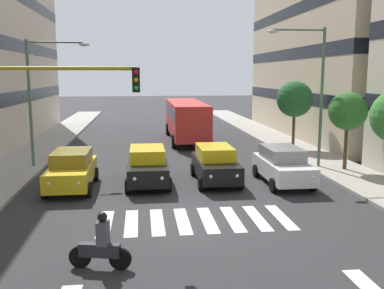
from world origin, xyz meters
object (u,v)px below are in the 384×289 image
car_0 (283,165)px  car_2 (147,166)px  car_1 (215,164)px  street_tree_1 (348,112)px  street_tree_2 (295,99)px  motorcycle_with_rider (101,246)px  street_lamp_left (313,83)px  street_lamp_right (40,88)px  bus_behind_traffic (186,117)px  traffic_light_gantry (27,120)px  car_3 (72,169)px

car_0 → car_2: same height
car_1 → street_tree_1: 7.68m
street_tree_2 → motorcycle_with_rider: bearing=56.3°
street_lamp_left → street_lamp_right: bearing=-7.5°
car_0 → bus_behind_traffic: bearing=-77.6°
bus_behind_traffic → street_tree_1: bearing=120.7°
car_1 → car_2: same height
car_0 → car_2: bearing=-5.7°
traffic_light_gantry → street_tree_2: (-13.77, -14.54, -0.29)m
car_0 → street_lamp_left: bearing=-130.9°
car_1 → car_2: (3.24, 0.04, 0.00)m
street_lamp_right → street_tree_2: 16.18m
traffic_light_gantry → car_2: bearing=-120.3°
bus_behind_traffic → motorcycle_with_rider: bus_behind_traffic is taller
traffic_light_gantry → car_3: bearing=-93.1°
car_2 → car_3: (3.40, 0.45, 0.00)m
street_tree_2 → street_lamp_left: bearing=78.7°
motorcycle_with_rider → car_3: bearing=-76.6°
street_lamp_right → motorcycle_with_rider: bearing=107.9°
bus_behind_traffic → street_tree_2: 8.79m
street_tree_1 → street_lamp_right: bearing=-9.9°
car_0 → street_tree_1: 5.11m
street_lamp_left → street_tree_1: street_lamp_left is taller
car_1 → traffic_light_gantry: bearing=42.6°
street_lamp_left → street_lamp_right: size_ratio=1.09×
car_3 → street_tree_2: size_ratio=0.98×
bus_behind_traffic → street_tree_2: street_tree_2 is taller
car_0 → street_lamp_right: 13.36m
car_2 → street_tree_2: size_ratio=0.98×
car_2 → traffic_light_gantry: 7.90m
car_0 → car_1: size_ratio=1.00×
motorcycle_with_rider → street_tree_2: bearing=-123.7°
car_2 → street_lamp_left: (-8.87, -2.27, 3.80)m
traffic_light_gantry → street_lamp_right: street_lamp_right is taller
car_1 → car_3: same height
street_lamp_left → street_tree_1: bearing=150.2°
bus_behind_traffic → street_lamp_left: (-5.63, 11.24, 2.82)m
car_2 → street_lamp_left: 9.91m
traffic_light_gantry → bus_behind_traffic: bearing=-109.3°
car_1 → street_tree_2: street_tree_2 is taller
car_3 → traffic_light_gantry: (0.32, 5.91, 2.87)m
car_2 → car_1: bearing=-179.3°
car_1 → street_lamp_left: size_ratio=0.60×
motorcycle_with_rider → street_tree_2: 20.78m
car_2 → street_tree_2: street_tree_2 is taller
street_tree_2 → car_3: bearing=32.7°
car_1 → traffic_light_gantry: 9.88m
car_1 → bus_behind_traffic: (0.00, -13.47, 0.97)m
car_2 → street_tree_1: (-10.44, -1.37, 2.32)m
car_1 → street_tree_2: size_ratio=0.98×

